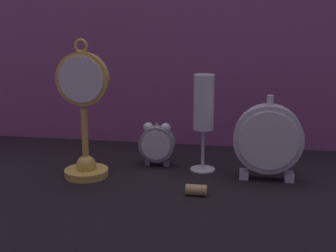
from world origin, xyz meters
TOP-DOWN VIEW (x-y plane):
  - ground_plane at (0.00, 0.00)m, footprint 4.00×4.00m
  - fabric_backdrop_drape at (0.00, 0.33)m, footprint 1.45×0.01m
  - pocket_watch_on_stand at (-0.18, 0.02)m, footprint 0.12×0.10m
  - alarm_clock_twin_bell at (-0.03, 0.13)m, footprint 0.08×0.03m
  - mantel_clock_silver at (0.22, 0.07)m, footprint 0.15×0.04m
  - champagne_flute at (0.08, 0.11)m, footprint 0.06×0.06m
  - wine_cork at (0.08, -0.05)m, footprint 0.04×0.02m

SIDE VIEW (x-z plane):
  - ground_plane at x=0.00m, z-range 0.00..0.00m
  - wine_cork at x=0.08m, z-range 0.00..0.02m
  - alarm_clock_twin_bell at x=-0.03m, z-range 0.01..0.11m
  - mantel_clock_silver at x=0.22m, z-range 0.00..0.18m
  - pocket_watch_on_stand at x=-0.18m, z-range -0.03..0.28m
  - champagne_flute at x=0.08m, z-range 0.03..0.26m
  - fabric_backdrop_drape at x=0.00m, z-range 0.00..0.60m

